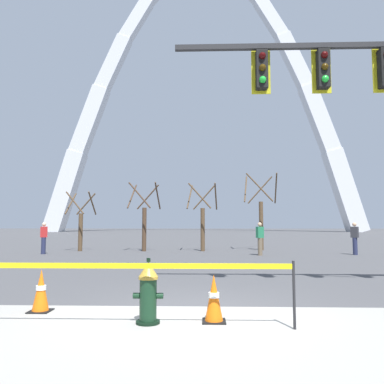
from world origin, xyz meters
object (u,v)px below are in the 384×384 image
at_px(traffic_cone_by_hydrant, 41,291).
at_px(monument_arch, 203,108).
at_px(pedestrian_walking_left, 260,238).
at_px(pedestrian_standing_center, 44,238).
at_px(fire_hydrant, 148,293).
at_px(pedestrian_walking_right, 355,238).
at_px(traffic_cone_mid_sidewalk, 214,299).

height_order(traffic_cone_by_hydrant, monument_arch, monument_arch).
bearing_deg(monument_arch, pedestrian_walking_left, -87.02).
xyz_separation_m(traffic_cone_by_hydrant, pedestrian_standing_center, (-5.30, 12.44, 0.46)).
distance_m(fire_hydrant, pedestrian_standing_center, 15.02).
height_order(fire_hydrant, pedestrian_walking_right, pedestrian_walking_right).
bearing_deg(monument_arch, fire_hydrant, -90.58).
relative_size(pedestrian_walking_left, pedestrian_walking_right, 1.00).
bearing_deg(pedestrian_walking_left, traffic_cone_mid_sidewalk, -101.44).
distance_m(fire_hydrant, pedestrian_walking_right, 15.53).
bearing_deg(pedestrian_standing_center, traffic_cone_mid_sidewalk, -57.61).
bearing_deg(pedestrian_walking_right, pedestrian_standing_center, -179.99).
bearing_deg(monument_arch, traffic_cone_mid_sidewalk, -89.73).
xyz_separation_m(monument_arch, pedestrian_walking_right, (7.57, -54.50, -23.59)).
xyz_separation_m(traffic_cone_by_hydrant, traffic_cone_mid_sidewalk, (2.97, -0.58, 0.00)).
bearing_deg(pedestrian_standing_center, monument_arch, 81.71).
xyz_separation_m(fire_hydrant, pedestrian_walking_right, (8.26, 13.15, 0.35)).
relative_size(fire_hydrant, pedestrian_walking_right, 0.62).
height_order(fire_hydrant, monument_arch, monument_arch).
relative_size(fire_hydrant, traffic_cone_by_hydrant, 1.36).
bearing_deg(pedestrian_standing_center, pedestrian_walking_left, -2.46).
height_order(fire_hydrant, traffic_cone_by_hydrant, fire_hydrant).
height_order(monument_arch, pedestrian_standing_center, monument_arch).
bearing_deg(pedestrian_standing_center, traffic_cone_by_hydrant, -66.94).
bearing_deg(traffic_cone_by_hydrant, fire_hydrant, -19.79).
relative_size(traffic_cone_by_hydrant, monument_arch, 0.01).
relative_size(fire_hydrant, traffic_cone_mid_sidewalk, 1.36).
xyz_separation_m(traffic_cone_by_hydrant, pedestrian_walking_left, (5.51, 11.98, 0.46)).
height_order(fire_hydrant, pedestrian_standing_center, pedestrian_standing_center).
height_order(monument_arch, pedestrian_walking_right, monument_arch).
height_order(fire_hydrant, traffic_cone_mid_sidewalk, fire_hydrant).
relative_size(traffic_cone_mid_sidewalk, monument_arch, 0.01).
bearing_deg(traffic_cone_mid_sidewalk, fire_hydrant, -173.04).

